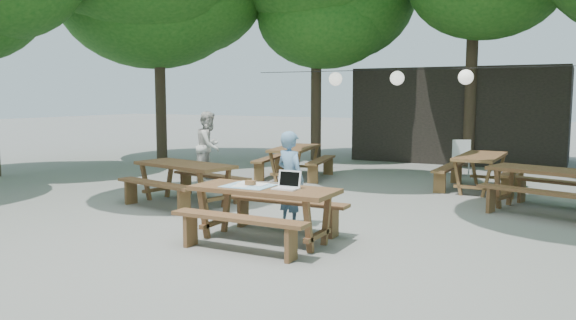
% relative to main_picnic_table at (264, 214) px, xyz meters
% --- Properties ---
extents(ground, '(80.00, 80.00, 0.00)m').
position_rel_main_picnic_table_xyz_m(ground, '(-0.03, 0.78, -0.39)').
color(ground, slate).
rests_on(ground, ground).
extents(pavilion, '(6.00, 3.00, 2.80)m').
position_rel_main_picnic_table_xyz_m(pavilion, '(0.47, 11.28, 1.01)').
color(pavilion, black).
rests_on(pavilion, ground).
extents(main_picnic_table, '(2.00, 1.58, 0.75)m').
position_rel_main_picnic_table_xyz_m(main_picnic_table, '(0.00, 0.00, 0.00)').
color(main_picnic_table, '#55301E').
rests_on(main_picnic_table, ground).
extents(picnic_table_nw, '(2.19, 1.94, 0.75)m').
position_rel_main_picnic_table_xyz_m(picnic_table_nw, '(-2.65, 1.66, 0.00)').
color(picnic_table_nw, '#55301E').
rests_on(picnic_table_nw, ground).
extents(picnic_table_ne, '(2.27, 2.06, 0.75)m').
position_rel_main_picnic_table_xyz_m(picnic_table_ne, '(3.36, 3.86, 0.00)').
color(picnic_table_ne, '#55301E').
rests_on(picnic_table_ne, ground).
extents(picnic_table_far_w, '(1.89, 2.15, 0.75)m').
position_rel_main_picnic_table_xyz_m(picnic_table_far_w, '(-2.36, 5.55, 0.00)').
color(picnic_table_far_w, '#55301E').
rests_on(picnic_table_far_w, ground).
extents(picnic_table_far_e, '(1.63, 2.02, 0.75)m').
position_rel_main_picnic_table_xyz_m(picnic_table_far_e, '(1.92, 5.71, 0.00)').
color(picnic_table_far_e, '#55301E').
rests_on(picnic_table_far_e, ground).
extents(woman, '(0.62, 0.53, 1.46)m').
position_rel_main_picnic_table_xyz_m(woman, '(-0.08, 0.93, 0.34)').
color(woman, '#6691BB').
rests_on(woman, ground).
extents(second_person, '(0.73, 0.87, 1.61)m').
position_rel_main_picnic_table_xyz_m(second_person, '(-3.98, 4.28, 0.42)').
color(second_person, silver).
rests_on(second_person, ground).
extents(plastic_chair, '(0.58, 0.58, 0.90)m').
position_rel_main_picnic_table_xyz_m(plastic_chair, '(1.23, 7.56, -0.13)').
color(plastic_chair, silver).
rests_on(plastic_chair, ground).
extents(laptop, '(0.34, 0.27, 0.24)m').
position_rel_main_picnic_table_xyz_m(laptop, '(0.34, 0.04, 0.42)').
color(laptop, white).
rests_on(laptop, main_picnic_table).
extents(tabletop_clutter, '(0.66, 0.62, 0.08)m').
position_rel_main_picnic_table_xyz_m(tabletop_clutter, '(-0.24, 0.01, 0.37)').
color(tabletop_clutter, '#3B98CB').
rests_on(tabletop_clutter, main_picnic_table).
extents(paper_lanterns, '(9.00, 0.34, 0.38)m').
position_rel_main_picnic_table_xyz_m(paper_lanterns, '(-0.22, 6.78, 2.02)').
color(paper_lanterns, black).
rests_on(paper_lanterns, ground).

